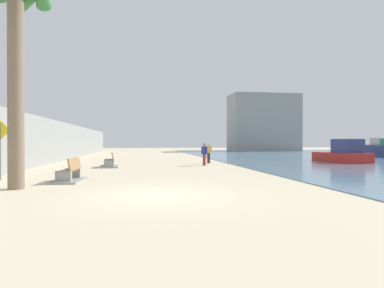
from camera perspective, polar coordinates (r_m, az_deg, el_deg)
The scene contains 12 objects.
ground_plane at distance 28.13m, azimuth -8.00°, elevation -2.95°, with size 120.00×120.00×0.00m, color beige.
seawall at distance 28.95m, azimuth -23.02°, elevation 0.42°, with size 0.80×64.00×3.34m, color gray.
palm_tree at distance 13.53m, azimuth -28.51°, elevation 18.42°, with size 2.82×2.84×7.86m.
bench_near at distance 14.46m, azimuth -20.58°, elevation -5.20°, with size 1.24×2.17×0.98m.
bench_far at distance 21.83m, azimuth -14.18°, elevation -3.31°, with size 1.27×2.18×0.98m.
person_walking at distance 22.54m, azimuth 2.15°, elevation -1.49°, with size 0.35×0.44×1.56m.
person_standing at distance 24.91m, azimuth 2.92°, elevation -1.31°, with size 0.52×0.26×1.56m.
boat_far_right at distance 64.42m, azimuth 25.34°, elevation -0.50°, with size 4.15×5.23×1.70m.
boat_distant at distance 28.18m, azimuth 24.83°, elevation -1.57°, with size 2.79×4.60×1.81m.
boat_nearest at distance 57.59m, azimuth 29.49°, elevation -0.45°, with size 4.07×6.06×2.18m.
pedestrian_sign at distance 16.07m, azimuth -30.43°, elevation 0.17°, with size 0.85×0.08×2.55m.
harbor_building at distance 60.27m, azimuth 12.33°, elevation 3.61°, with size 12.00×6.00×10.07m, color gray.
Camera 1 is at (-0.46, -10.08, 1.63)m, focal length 30.61 mm.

